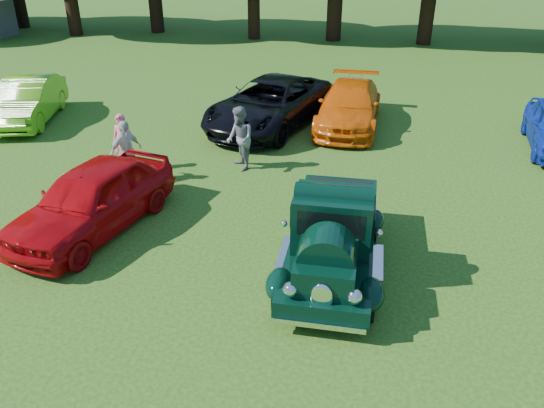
% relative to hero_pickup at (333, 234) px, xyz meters
% --- Properties ---
extents(ground, '(120.00, 120.00, 0.00)m').
position_rel_hero_pickup_xyz_m(ground, '(-1.74, -0.59, -0.73)').
color(ground, '#244A11').
rests_on(ground, ground).
extents(hero_pickup, '(2.02, 4.33, 1.69)m').
position_rel_hero_pickup_xyz_m(hero_pickup, '(0.00, 0.00, 0.00)').
color(hero_pickup, black).
rests_on(hero_pickup, ground).
extents(red_convertible, '(2.65, 4.60, 1.47)m').
position_rel_hero_pickup_xyz_m(red_convertible, '(-5.23, 0.53, 0.00)').
color(red_convertible, '#AC070B').
rests_on(red_convertible, ground).
extents(back_car_lime, '(2.65, 4.63, 1.44)m').
position_rel_hero_pickup_xyz_m(back_car_lime, '(-10.98, 6.99, -0.01)').
color(back_car_lime, '#63C119').
rests_on(back_car_lime, ground).
extents(back_car_black, '(4.11, 6.14, 1.56)m').
position_rel_hero_pickup_xyz_m(back_car_black, '(-2.76, 8.00, 0.05)').
color(back_car_black, black).
rests_on(back_car_black, ground).
extents(back_car_orange, '(2.11, 4.85, 1.39)m').
position_rel_hero_pickup_xyz_m(back_car_orange, '(-0.19, 8.55, -0.04)').
color(back_car_orange, '#E15A07').
rests_on(back_car_orange, ground).
extents(spectator_pink, '(0.58, 0.40, 1.55)m').
position_rel_hero_pickup_xyz_m(spectator_pink, '(-6.00, 3.76, 0.04)').
color(spectator_pink, '#E65E72').
rests_on(spectator_pink, ground).
extents(spectator_grey, '(1.01, 1.07, 1.74)m').
position_rel_hero_pickup_xyz_m(spectator_grey, '(-2.89, 4.37, 0.14)').
color(spectator_grey, slate).
rests_on(spectator_grey, ground).
extents(spectator_white, '(0.80, 1.04, 1.64)m').
position_rel_hero_pickup_xyz_m(spectator_white, '(-5.58, 3.03, 0.09)').
color(spectator_white, silver).
rests_on(spectator_white, ground).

